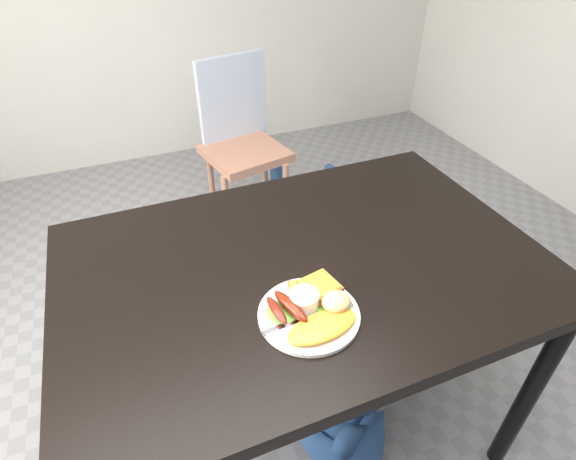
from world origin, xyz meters
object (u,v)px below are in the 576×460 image
(dining_table, at_px, (304,267))
(plate, at_px, (309,315))
(dining_chair, at_px, (245,153))
(person, at_px, (323,144))

(dining_table, bearing_deg, plate, -111.01)
(dining_table, distance_m, plate, 0.19)
(dining_chair, distance_m, plate, 1.41)
(person, bearing_deg, dining_chair, -64.60)
(dining_table, relative_size, person, 0.75)
(dining_chair, height_order, plate, plate)
(dining_table, xyz_separation_m, person, (0.28, 0.48, 0.07))
(plate, bearing_deg, dining_chair, 78.79)
(dining_chair, height_order, person, person)
(dining_table, height_order, plate, plate)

